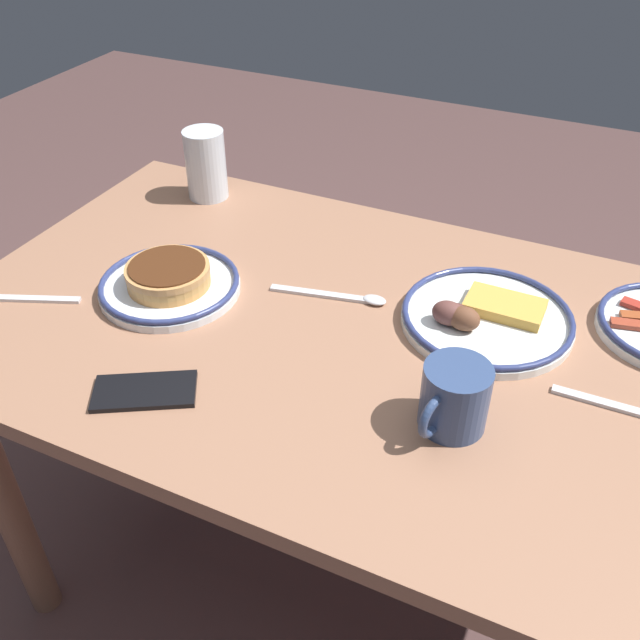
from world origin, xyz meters
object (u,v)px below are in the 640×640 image
object	(u,v)px
plate_center_pancakes	(485,317)
drinking_glass	(206,168)
coffee_mug	(454,397)
tea_spoon	(344,297)
plate_far_companion	(169,282)
cell_phone	(145,391)
fork_far	(25,299)
fork_near	(627,410)

from	to	relation	value
plate_center_pancakes	drinking_glass	xyz separation A→B (m)	(0.64, -0.19, 0.05)
plate_center_pancakes	coffee_mug	size ratio (longest dim) A/B	2.24
drinking_glass	tea_spoon	size ratio (longest dim) A/B	0.72
tea_spoon	coffee_mug	bearing A→B (deg)	139.72
plate_far_companion	coffee_mug	bearing A→B (deg)	168.87
tea_spoon	plate_center_pancakes	bearing A→B (deg)	-172.65
tea_spoon	drinking_glass	bearing A→B (deg)	-28.76
plate_center_pancakes	cell_phone	distance (m)	0.53
plate_far_companion	coffee_mug	world-z (taller)	coffee_mug
coffee_mug	tea_spoon	xyz separation A→B (m)	(0.24, -0.21, -0.04)
cell_phone	tea_spoon	xyz separation A→B (m)	(-0.16, -0.33, 0.00)
plate_far_companion	drinking_glass	distance (m)	0.35
plate_center_pancakes	cell_phone	xyz separation A→B (m)	(0.39, 0.36, -0.01)
fork_far	plate_center_pancakes	bearing A→B (deg)	-160.03
fork_near	cell_phone	bearing A→B (deg)	21.89
plate_center_pancakes	coffee_mug	xyz separation A→B (m)	(-0.01, 0.24, 0.03)
fork_far	tea_spoon	world-z (taller)	tea_spoon
plate_center_pancakes	plate_far_companion	world-z (taller)	same
plate_far_companion	fork_near	xyz separation A→B (m)	(-0.74, -0.02, -0.02)
plate_center_pancakes	fork_far	bearing A→B (deg)	19.97
drinking_glass	fork_near	xyz separation A→B (m)	(-0.87, 0.30, -0.06)
plate_far_companion	fork_far	xyz separation A→B (m)	(0.21, 0.12, -0.02)
plate_center_pancakes	fork_far	world-z (taller)	plate_center_pancakes
cell_phone	fork_far	size ratio (longest dim) A/B	0.82
fork_near	tea_spoon	bearing A→B (deg)	-10.00
cell_phone	fork_near	xyz separation A→B (m)	(-0.62, -0.25, -0.00)
plate_far_companion	drinking_glass	bearing A→B (deg)	-68.51
fork_near	tea_spoon	world-z (taller)	tea_spoon
cell_phone	tea_spoon	size ratio (longest dim) A/B	0.73
cell_phone	tea_spoon	distance (m)	0.37
drinking_glass	tea_spoon	bearing A→B (deg)	151.24
drinking_glass	cell_phone	distance (m)	0.61
coffee_mug	cell_phone	bearing A→B (deg)	16.91
drinking_glass	coffee_mug	bearing A→B (deg)	146.54
plate_far_companion	fork_far	bearing A→B (deg)	31.33
fork_near	tea_spoon	distance (m)	0.47
drinking_glass	tea_spoon	world-z (taller)	drinking_glass
plate_center_pancakes	fork_near	world-z (taller)	plate_center_pancakes
plate_center_pancakes	tea_spoon	size ratio (longest dim) A/B	1.39
fork_near	coffee_mug	bearing A→B (deg)	30.46
drinking_glass	fork_far	size ratio (longest dim) A/B	0.80
cell_phone	plate_far_companion	bearing A→B (deg)	-93.36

